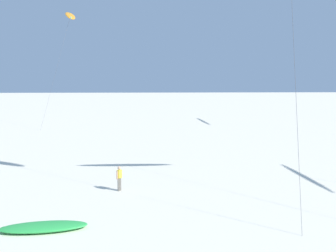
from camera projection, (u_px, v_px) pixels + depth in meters
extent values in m
cylinder|color=#4C4C51|center=(294.00, 46.00, 20.90)|extent=(0.03, 4.55, 18.05)
ellipsoid|color=orange|center=(70.00, 16.00, 60.73)|extent=(2.89, 7.00, 2.49)
ellipsoid|color=#19B2B7|center=(70.00, 15.00, 60.73)|extent=(1.93, 6.83, 2.07)
cylinder|color=#4C4C51|center=(56.00, 71.00, 57.91)|extent=(2.92, 7.69, 15.68)
ellipsoid|color=green|center=(43.00, 227.00, 20.48)|extent=(4.42, 2.01, 0.34)
ellipsoid|color=purple|center=(43.00, 226.00, 20.48)|extent=(2.07, 1.47, 0.21)
cylinder|color=slate|center=(120.00, 184.00, 27.33)|extent=(0.14, 0.14, 0.85)
cylinder|color=slate|center=(119.00, 185.00, 27.19)|extent=(0.14, 0.14, 0.85)
cube|color=yellow|center=(119.00, 174.00, 27.17)|extent=(0.34, 0.36, 0.53)
cylinder|color=tan|center=(121.00, 174.00, 27.35)|extent=(0.09, 0.09, 0.56)
cylinder|color=tan|center=(117.00, 175.00, 27.01)|extent=(0.09, 0.09, 0.56)
sphere|color=tan|center=(119.00, 168.00, 27.12)|extent=(0.21, 0.21, 0.21)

